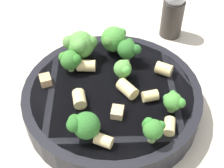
{
  "coord_description": "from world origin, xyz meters",
  "views": [
    {
      "loc": [
        -0.27,
        -0.1,
        0.34
      ],
      "look_at": [
        0.0,
        0.0,
        0.05
      ],
      "focal_mm": 50.0,
      "sensor_mm": 36.0,
      "label": 1
    }
  ],
  "objects": [
    {
      "name": "chicken_chunk_0",
      "position": [
        -0.04,
        -0.02,
        0.04
      ],
      "size": [
        0.02,
        0.02,
        0.01
      ],
      "primitive_type": "cube",
      "rotation": [
        0.0,
        0.0,
        0.19
      ],
      "color": "tan",
      "rests_on": "pasta_bowl"
    },
    {
      "name": "ground_plane",
      "position": [
        0.0,
        0.0,
        0.0
      ],
      "size": [
        2.0,
        2.0,
        0.0
      ],
      "primitive_type": "plane",
      "color": "#BCB29E"
    },
    {
      "name": "broccoli_floret_1",
      "position": [
        0.02,
        -0.01,
        0.06
      ],
      "size": [
        0.03,
        0.03,
        0.03
      ],
      "color": "#84AD60",
      "rests_on": "pasta_bowl"
    },
    {
      "name": "rigatoni_5",
      "position": [
        -0.04,
        -0.09,
        0.05
      ],
      "size": [
        0.02,
        0.02,
        0.01
      ],
      "primitive_type": "cylinder",
      "rotation": [
        1.57,
        0.0,
        1.75
      ],
      "color": "#E0C67F",
      "rests_on": "pasta_bowl"
    },
    {
      "name": "pepper_shaker",
      "position": [
        0.2,
        -0.04,
        0.05
      ],
      "size": [
        0.04,
        0.04,
        0.1
      ],
      "color": "#332D28",
      "rests_on": "ground_plane"
    },
    {
      "name": "broccoli_floret_0",
      "position": [
        0.06,
        -0.0,
        0.06
      ],
      "size": [
        0.03,
        0.03,
        0.04
      ],
      "color": "#93B766",
      "rests_on": "pasta_bowl"
    },
    {
      "name": "broccoli_floret_7",
      "position": [
        -0.06,
        -0.07,
        0.06
      ],
      "size": [
        0.02,
        0.03,
        0.03
      ],
      "color": "#93B766",
      "rests_on": "pasta_bowl"
    },
    {
      "name": "chicken_chunk_1",
      "position": [
        -0.02,
        0.09,
        0.04
      ],
      "size": [
        0.02,
        0.02,
        0.01
      ],
      "primitive_type": "cube",
      "rotation": [
        0.0,
        0.0,
        0.7
      ],
      "color": "tan",
      "rests_on": "pasta_bowl"
    },
    {
      "name": "broccoli_floret_3",
      "position": [
        0.08,
        0.03,
        0.06
      ],
      "size": [
        0.04,
        0.04,
        0.04
      ],
      "color": "#84AD60",
      "rests_on": "pasta_bowl"
    },
    {
      "name": "rigatoni_3",
      "position": [
        -0.09,
        -0.02,
        0.05
      ],
      "size": [
        0.01,
        0.02,
        0.01
      ],
      "primitive_type": "cylinder",
      "rotation": [
        1.57,
        0.0,
        3.09
      ],
      "color": "#E0C67F",
      "rests_on": "pasta_bowl"
    },
    {
      "name": "broccoli_floret_5",
      "position": [
        0.02,
        0.07,
        0.06
      ],
      "size": [
        0.03,
        0.03,
        0.03
      ],
      "color": "#93B766",
      "rests_on": "pasta_bowl"
    },
    {
      "name": "rigatoni_1",
      "position": [
        0.0,
        -0.05,
        0.05
      ],
      "size": [
        0.02,
        0.02,
        0.01
      ],
      "primitive_type": "cylinder",
      "rotation": [
        1.57,
        0.0,
        0.61
      ],
      "color": "#E0C67F",
      "rests_on": "pasta_bowl"
    },
    {
      "name": "rigatoni_6",
      "position": [
        0.02,
        0.05,
        0.05
      ],
      "size": [
        0.02,
        0.03,
        0.02
      ],
      "primitive_type": "cylinder",
      "rotation": [
        1.57,
        0.0,
        0.33
      ],
      "color": "#E0C67F",
      "rests_on": "pasta_bowl"
    },
    {
      "name": "broccoli_floret_6",
      "position": [
        -0.08,
        0.01,
        0.06
      ],
      "size": [
        0.03,
        0.03,
        0.04
      ],
      "color": "#9EC175",
      "rests_on": "pasta_bowl"
    },
    {
      "name": "broccoli_floret_4",
      "position": [
        0.04,
        0.07,
        0.06
      ],
      "size": [
        0.04,
        0.05,
        0.04
      ],
      "color": "#9EC175",
      "rests_on": "pasta_bowl"
    },
    {
      "name": "rigatoni_2",
      "position": [
        -0.04,
        0.03,
        0.05
      ],
      "size": [
        0.03,
        0.03,
        0.02
      ],
      "primitive_type": "cylinder",
      "rotation": [
        1.57,
        0.0,
        2.13
      ],
      "color": "#E0C67F",
      "rests_on": "pasta_bowl"
    },
    {
      "name": "broccoli_floret_2",
      "position": [
        -0.01,
        -0.08,
        0.06
      ],
      "size": [
        0.02,
        0.03,
        0.03
      ],
      "color": "#93B766",
      "rests_on": "pasta_bowl"
    },
    {
      "name": "pasta_bowl",
      "position": [
        0.0,
        0.0,
        0.02
      ],
      "size": [
        0.24,
        0.24,
        0.04
      ],
      "color": "black",
      "rests_on": "ground_plane"
    },
    {
      "name": "rigatoni_0",
      "position": [
        0.0,
        -0.02,
        0.05
      ],
      "size": [
        0.03,
        0.03,
        0.02
      ],
      "primitive_type": "cylinder",
      "rotation": [
        1.57,
        0.0,
        2.61
      ],
      "color": "#E0C67F",
      "rests_on": "pasta_bowl"
    },
    {
      "name": "rigatoni_4",
      "position": [
        0.06,
        -0.06,
        0.05
      ],
      "size": [
        0.02,
        0.02,
        0.02
      ],
      "primitive_type": "cylinder",
      "rotation": [
        1.57,
        0.0,
        3.03
      ],
      "color": "#E0C67F",
      "rests_on": "pasta_bowl"
    }
  ]
}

